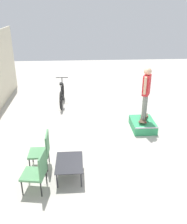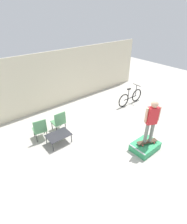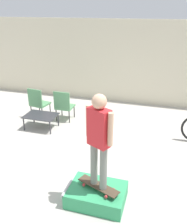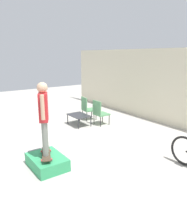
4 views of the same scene
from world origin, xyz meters
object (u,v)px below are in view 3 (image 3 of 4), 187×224
object	(u,v)px
skate_ramp_box	(96,194)
skateboard_on_ramp	(98,186)
patio_chair_left	(38,102)
patio_chair_right	(64,105)
person_skater	(99,135)
coffee_table	(41,116)

from	to	relation	value
skate_ramp_box	skateboard_on_ramp	distance (m)	0.24
patio_chair_left	patio_chair_right	distance (m)	0.90
skateboard_on_ramp	patio_chair_left	size ratio (longest dim) A/B	0.83
person_skater	patio_chair_left	size ratio (longest dim) A/B	1.76
skateboard_on_ramp	person_skater	size ratio (longest dim) A/B	0.47
coffee_table	patio_chair_left	xyz separation A→B (m)	(-0.46, 0.70, 0.16)
coffee_table	patio_chair_right	size ratio (longest dim) A/B	0.95
skate_ramp_box	person_skater	xyz separation A→B (m)	(0.04, -0.03, 1.28)
coffee_table	patio_chair_right	world-z (taller)	patio_chair_right
skate_ramp_box	patio_chair_left	world-z (taller)	patio_chair_left
patio_chair_right	coffee_table	bearing A→B (deg)	57.76
patio_chair_left	patio_chair_right	world-z (taller)	same
skate_ramp_box	coffee_table	distance (m)	3.46
coffee_table	skateboard_on_ramp	bearing A→B (deg)	-45.24
skate_ramp_box	person_skater	bearing A→B (deg)	-31.21
skate_ramp_box	skateboard_on_ramp	size ratio (longest dim) A/B	1.30
skate_ramp_box	coffee_table	xyz separation A→B (m)	(-2.43, 2.46, 0.23)
skateboard_on_ramp	patio_chair_left	bearing A→B (deg)	154.09
person_skater	patio_chair_left	bearing A→B (deg)	158.91
skate_ramp_box	patio_chair_left	xyz separation A→B (m)	(-2.88, 3.16, 0.39)
skate_ramp_box	person_skater	size ratio (longest dim) A/B	0.62
person_skater	patio_chair_right	distance (m)	3.88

